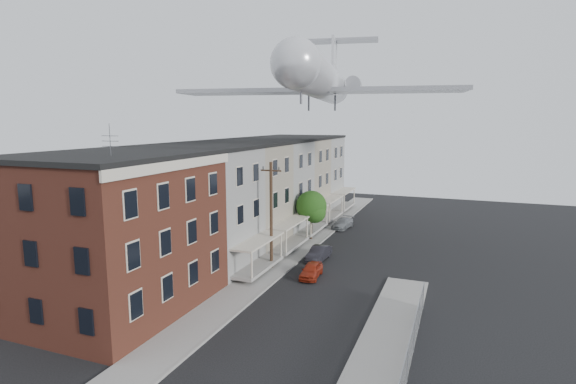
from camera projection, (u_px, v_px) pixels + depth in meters
name	position (u px, v px, depth m)	size (l,w,h in m)	color
sidewalk_left	(297.00, 249.00, 43.29)	(3.00, 62.00, 0.12)	gray
sidewalk_right	(379.00, 364.00, 22.79)	(3.00, 26.00, 0.12)	gray
curb_left	(311.00, 251.00, 42.77)	(0.15, 62.00, 0.14)	gray
curb_right	(351.00, 359.00, 23.30)	(0.15, 26.00, 0.14)	gray
corner_building	(114.00, 232.00, 29.16)	(10.31, 12.30, 12.15)	#341510
row_house_a	(195.00, 207.00, 37.90)	(11.98, 7.00, 10.30)	#5F5E5C
row_house_b	(234.00, 194.00, 44.35)	(11.98, 7.00, 10.30)	#726B5A
row_house_c	(263.00, 185.00, 50.80)	(11.98, 7.00, 10.30)	#5F5E5C
row_house_d	(286.00, 178.00, 57.24)	(11.98, 7.00, 10.30)	#726B5A
row_house_e	(304.00, 172.00, 63.69)	(11.98, 7.00, 10.30)	#5F5E5C
chainlink_fence	(408.00, 363.00, 21.18)	(0.06, 18.06, 1.90)	gray
utility_pole	(271.00, 214.00, 37.08)	(1.80, 0.26, 9.00)	black
street_tree	(312.00, 208.00, 46.30)	(3.22, 3.20, 5.20)	black
car_near	(311.00, 270.00, 35.59)	(1.36, 3.39, 1.15)	#9B2814
car_mid	(319.00, 253.00, 40.01)	(1.31, 3.76, 1.24)	black
car_far	(343.00, 223.00, 51.93)	(1.63, 4.02, 1.17)	gray
airplane	(322.00, 81.00, 44.00)	(26.85, 30.67, 8.81)	silver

